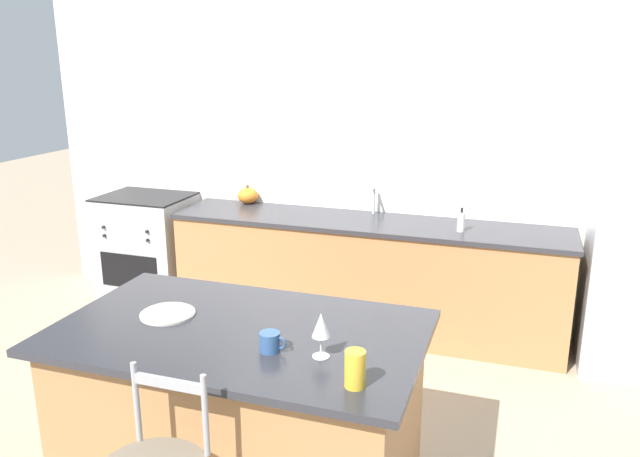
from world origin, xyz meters
The scene contains 12 objects.
ground_plane centered at (0.00, 0.00, 0.00)m, with size 18.00×18.00×0.00m, color tan.
wall_back centered at (0.00, 0.70, 1.35)m, with size 6.00×0.07×2.70m.
back_counter centered at (0.00, 0.38, 0.45)m, with size 3.10×0.68×0.90m.
sink_faucet centered at (0.00, 0.58, 1.04)m, with size 0.02×0.13×0.22m.
kitchen_island centered at (-0.06, -1.77, 0.46)m, with size 1.72×1.04×0.92m.
oven_range centered at (-2.00, 0.37, 0.48)m, with size 0.76×0.63×0.95m.
dinner_plate centered at (-0.46, -1.74, 0.93)m, with size 0.27×0.27×0.02m.
wine_glass centered at (0.39, -1.92, 1.06)m, with size 0.08×0.08×0.20m.
coffee_mug centered at (0.16, -1.94, 0.96)m, with size 0.12×0.09×0.09m.
tumbler_cup centered at (0.59, -2.11, 0.99)m, with size 0.08×0.08×0.15m.
pumpkin_decoration centered at (-1.11, 0.59, 0.97)m, with size 0.18×0.18×0.16m.
soap_bottle centered at (0.73, 0.28, 0.97)m, with size 0.05×0.05×0.18m.
Camera 1 is at (1.14, -4.18, 2.16)m, focal length 35.00 mm.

